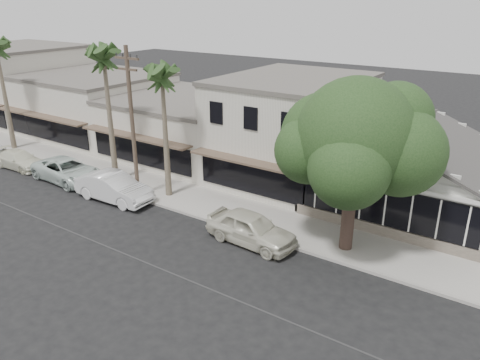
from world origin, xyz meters
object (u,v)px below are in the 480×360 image
Objects in this scene: car_1 at (114,187)px; car_0 at (251,228)px; car_3 at (19,160)px; shade_tree at (356,140)px; car_2 at (67,170)px; utility_pole at (132,121)px.

car_0 is at bearing -91.32° from car_1.
shade_tree reaches higher than car_3.
car_2 is (-14.61, 0.23, -0.06)m from car_0.
shade_tree is (12.87, 1.30, 0.71)m from utility_pole.
car_2 is (-5.84, -0.67, -4.04)m from utility_pole.
shade_tree is (18.71, 1.98, 4.75)m from car_2.
car_1 is 1.17× the size of car_3.
car_3 is at bearing -174.47° from shade_tree.
car_2 is at bearing 82.41° from car_1.
car_0 is 9.61m from car_1.
utility_pole is 12.96m from shade_tree.
utility_pole is at bearing 87.58° from car_0.
car_3 is (-10.00, 0.12, -0.21)m from car_1.
car_3 is at bearing 93.73° from car_0.
shade_tree reaches higher than car_1.
car_0 is (8.77, -0.91, -3.98)m from utility_pole.
car_2 is at bearing -173.41° from utility_pole.
car_1 is 0.94× the size of car_2.
car_0 is 0.57× the size of shade_tree.
car_3 is at bearing 86.73° from car_1.
shade_tree is at bearing -58.19° from car_0.
utility_pole reaches higher than car_2.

